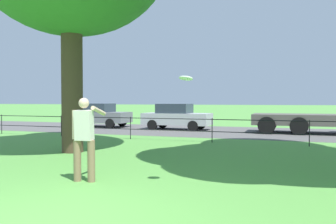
% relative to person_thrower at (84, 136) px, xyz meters
% --- Properties ---
extents(ground_plane, '(300.00, 300.00, 0.00)m').
position_rel_person_thrower_xyz_m(ground_plane, '(0.99, -2.38, -0.96)').
color(ground_plane, '#569942').
extents(street_strip, '(80.00, 7.50, 0.01)m').
position_rel_person_thrower_xyz_m(street_strip, '(0.99, 13.09, -0.95)').
color(street_strip, '#565454').
rests_on(street_strip, ground).
extents(park_fence, '(37.16, 0.04, 1.00)m').
position_rel_person_thrower_xyz_m(park_fence, '(0.99, 7.77, -0.29)').
color(park_fence, black).
rests_on(park_fence, ground).
extents(person_thrower, '(0.51, 0.79, 1.77)m').
position_rel_person_thrower_xyz_m(person_thrower, '(0.00, 0.00, 0.00)').
color(person_thrower, '#846B4C').
rests_on(person_thrower, ground).
extents(frisbee, '(0.32, 0.32, 0.08)m').
position_rel_person_thrower_xyz_m(frisbee, '(2.18, 0.21, 1.19)').
color(frisbee, white).
extents(car_grey_right, '(4.01, 1.83, 1.54)m').
position_rel_person_thrower_xyz_m(car_grey_right, '(-8.00, 13.86, -0.18)').
color(car_grey_right, slate).
rests_on(car_grey_right, ground).
extents(car_silver_center, '(4.02, 1.86, 1.54)m').
position_rel_person_thrower_xyz_m(car_silver_center, '(-2.46, 13.40, -0.18)').
color(car_silver_center, '#B7BABF').
rests_on(car_silver_center, ground).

